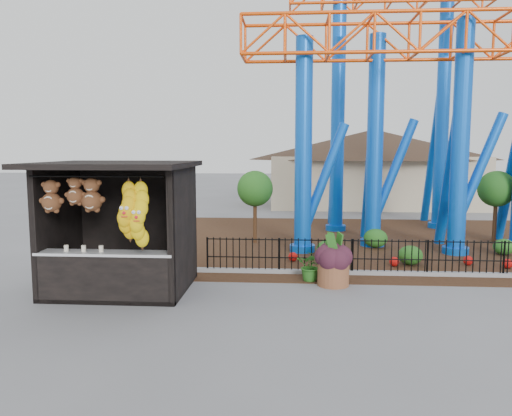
# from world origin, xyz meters

# --- Properties ---
(ground) EXTENTS (120.00, 120.00, 0.00)m
(ground) POSITION_xyz_m (0.00, 0.00, 0.00)
(ground) COLOR slate
(ground) RESTS_ON ground
(mulch_bed) EXTENTS (18.00, 12.00, 0.02)m
(mulch_bed) POSITION_xyz_m (4.00, 8.00, 0.01)
(mulch_bed) COLOR #331E11
(mulch_bed) RESTS_ON ground
(curb) EXTENTS (18.00, 0.18, 0.12)m
(curb) POSITION_xyz_m (4.00, 3.00, 0.06)
(curb) COLOR gray
(curb) RESTS_ON ground
(prize_booth) EXTENTS (3.50, 3.40, 3.12)m
(prize_booth) POSITION_xyz_m (-2.98, 0.91, 1.52)
(prize_booth) COLOR black
(prize_booth) RESTS_ON ground
(picket_fence) EXTENTS (12.20, 0.06, 1.00)m
(picket_fence) POSITION_xyz_m (4.90, 3.00, 0.50)
(picket_fence) COLOR black
(picket_fence) RESTS_ON ground
(roller_coaster) EXTENTS (11.00, 6.37, 10.82)m
(roller_coaster) POSITION_xyz_m (5.12, 8.23, 6.44)
(roller_coaster) COLOR blue
(roller_coaster) RESTS_ON ground
(terracotta_planter) EXTENTS (0.93, 0.93, 0.62)m
(terracotta_planter) POSITION_xyz_m (2.19, 1.90, 0.31)
(terracotta_planter) COLOR brown
(terracotta_planter) RESTS_ON ground
(planter_foliage) EXTENTS (0.70, 0.70, 0.64)m
(planter_foliage) POSITION_xyz_m (2.19, 1.90, 0.94)
(planter_foliage) COLOR #341521
(planter_foliage) RESTS_ON terracotta_planter
(potted_plant) EXTENTS (0.85, 0.78, 0.82)m
(potted_plant) POSITION_xyz_m (1.66, 2.28, 0.41)
(potted_plant) COLOR #1E5D1B
(potted_plant) RESTS_ON ground
(landscaping) EXTENTS (8.74, 3.39, 0.66)m
(landscaping) POSITION_xyz_m (4.80, 5.46, 0.30)
(landscaping) COLOR #22581A
(landscaping) RESTS_ON mulch_bed
(pavilion) EXTENTS (15.00, 15.00, 4.80)m
(pavilion) POSITION_xyz_m (6.00, 20.00, 3.07)
(pavilion) COLOR #BFAD8C
(pavilion) RESTS_ON ground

